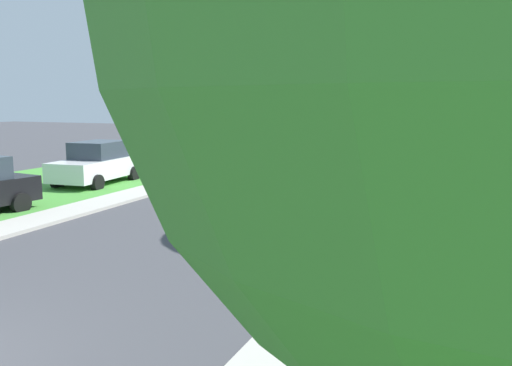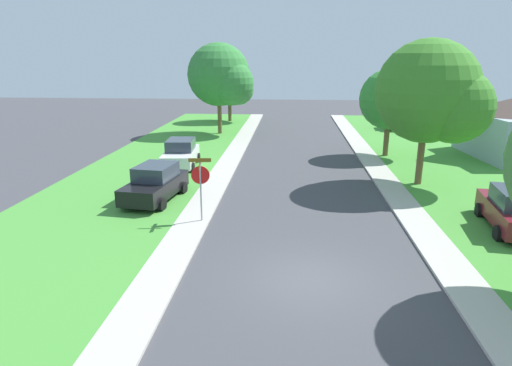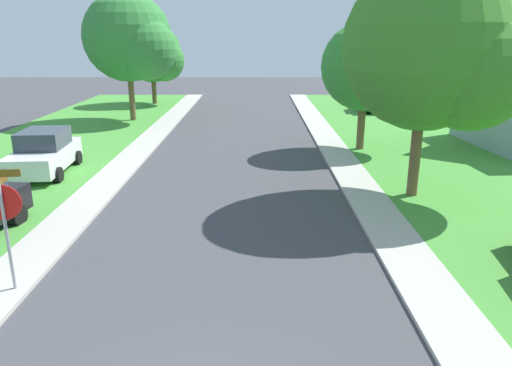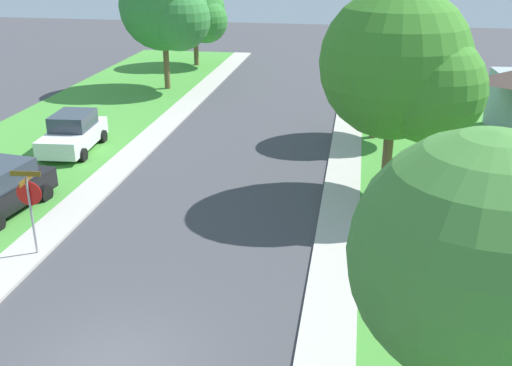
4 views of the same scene
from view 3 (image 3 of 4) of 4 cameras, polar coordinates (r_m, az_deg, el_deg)
sidewalk_east at (r=18.03m, az=12.20°, el=-0.54°), size 1.40×56.00×0.10m
lawn_east at (r=19.57m, az=25.79°, el=-0.53°), size 8.00×56.00×0.08m
sidewalk_west at (r=18.50m, az=-17.58°, el=-0.51°), size 1.40×56.00×0.10m
stop_sign_far_corner at (r=11.35m, az=-27.40°, el=-2.85°), size 0.92×0.92×2.77m
car_white_across_road at (r=21.06m, az=-23.51°, el=3.27°), size 2.29×4.43×1.76m
car_green_far_down_street at (r=36.56m, az=13.50°, el=9.50°), size 2.32×4.44×1.76m
tree_sidewalk_far at (r=23.47m, az=13.36°, el=12.79°), size 4.37×4.06×5.99m
tree_across_right at (r=16.72m, az=20.56°, el=14.11°), size 5.70×5.30×7.65m
tree_sidewalk_mid at (r=31.94m, az=-14.26°, el=15.92°), size 5.82×5.42×7.92m
tree_across_left at (r=39.70m, az=-11.67°, el=14.51°), size 4.87×4.53×6.27m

